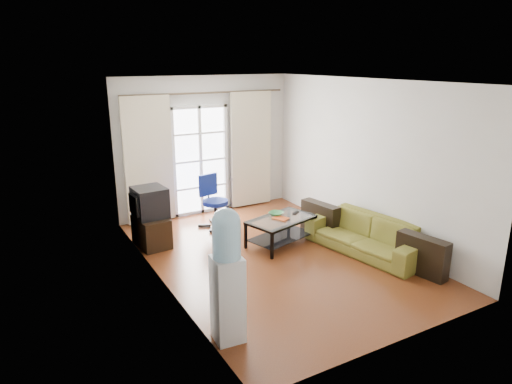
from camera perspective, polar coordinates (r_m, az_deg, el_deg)
floor at (r=7.28m, az=2.27°, el=-8.02°), size 5.20×5.20×0.00m
ceiling at (r=6.64m, az=2.53°, el=13.73°), size 5.20×5.20×0.00m
wall_back at (r=9.10m, az=-6.27°, el=5.78°), size 3.60×0.02×2.70m
wall_front at (r=4.92m, az=18.55°, el=-4.16°), size 3.60×0.02×2.70m
wall_left at (r=6.11m, az=-12.12°, el=0.30°), size 0.02×5.20×2.70m
wall_right at (r=7.91m, az=13.59°, el=3.83°), size 0.02×5.20×2.70m
french_door at (r=9.05m, az=-6.95°, el=3.92°), size 1.16×0.06×2.15m
curtain_rod at (r=8.88m, az=-6.22°, el=12.23°), size 3.30×0.04×0.04m
curtain_left at (r=8.62m, az=-13.28°, el=3.84°), size 0.90×0.07×2.35m
curtain_right at (r=9.43m, az=-0.62°, el=5.32°), size 0.90×0.07×2.35m
radiator at (r=9.58m, az=-1.45°, el=0.14°), size 0.64×0.12×0.64m
sofa at (r=7.53m, az=13.56°, el=-5.24°), size 2.24×1.42×0.58m
coffee_table at (r=7.62m, az=3.16°, el=-4.47°), size 1.27×0.93×0.46m
bowl at (r=7.69m, az=2.53°, el=-2.73°), size 0.42×0.42×0.06m
book at (r=7.45m, az=2.73°, el=-3.52°), size 0.37×0.39×0.02m
remote at (r=7.83m, az=4.99°, el=-2.58°), size 0.18×0.14×0.02m
tv_stand at (r=7.77m, az=-12.92°, el=-4.86°), size 0.52×0.72×0.50m
crt_tv at (r=7.66m, az=-13.29°, el=-1.27°), size 0.57×0.57×0.49m
task_chair at (r=8.45m, az=-5.21°, el=-2.47°), size 0.78×0.78×0.97m
water_cooler at (r=4.94m, az=-3.62°, el=-10.10°), size 0.35×0.33×1.53m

